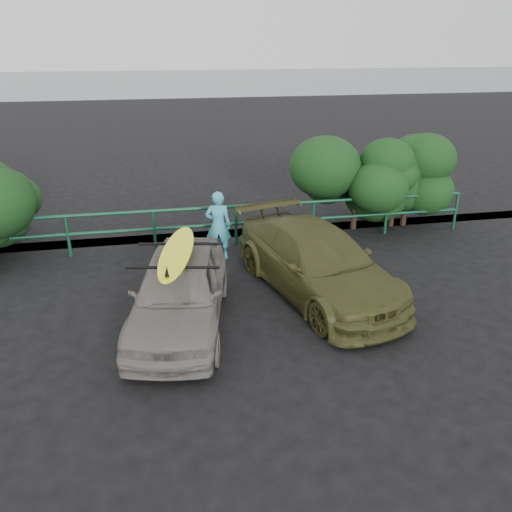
{
  "coord_description": "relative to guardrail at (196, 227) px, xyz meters",
  "views": [
    {
      "loc": [
        -0.73,
        -6.57,
        4.74
      ],
      "look_at": [
        0.91,
        1.91,
        1.0
      ],
      "focal_mm": 35.0,
      "sensor_mm": 36.0,
      "label": 1
    }
  ],
  "objects": [
    {
      "name": "olive_vehicle",
      "position": [
        2.2,
        -2.86,
        0.14
      ],
      "size": [
        2.98,
        4.91,
        1.33
      ],
      "primitive_type": "imported",
      "rotation": [
        0.0,
        0.0,
        0.26
      ],
      "color": "#42421D",
      "rests_on": "ground"
    },
    {
      "name": "man",
      "position": [
        0.47,
        -0.77,
        0.29
      ],
      "size": [
        0.65,
        0.48,
        1.63
      ],
      "primitive_type": "imported",
      "rotation": [
        0.0,
        0.0,
        2.98
      ],
      "color": "#3DA3B8",
      "rests_on": "ground"
    },
    {
      "name": "shrub_right",
      "position": [
        5.0,
        0.5,
        0.59
      ],
      "size": [
        3.2,
        2.4,
        2.22
      ],
      "primitive_type": null,
      "color": "#163A15",
      "rests_on": "ground"
    },
    {
      "name": "roof_rack",
      "position": [
        -0.57,
        -3.61,
        0.83
      ],
      "size": [
        1.7,
        1.33,
        0.05
      ],
      "primitive_type": null,
      "rotation": [
        0.0,
        0.0,
        -0.19
      ],
      "color": "black",
      "rests_on": "sedan"
    },
    {
      "name": "surfboard",
      "position": [
        -0.57,
        -3.61,
        0.9
      ],
      "size": [
        0.96,
        2.54,
        0.07
      ],
      "primitive_type": "ellipsoid",
      "rotation": [
        0.0,
        0.0,
        -0.19
      ],
      "color": "#F7FF1A",
      "rests_on": "roof_rack"
    },
    {
      "name": "sedan",
      "position": [
        -0.57,
        -3.61,
        0.14
      ],
      "size": [
        2.26,
        4.12,
        1.33
      ],
      "primitive_type": "imported",
      "rotation": [
        0.0,
        0.0,
        -0.19
      ],
      "color": "slate",
      "rests_on": "ground"
    },
    {
      "name": "ocean",
      "position": [
        0.0,
        55.0,
        -0.52
      ],
      "size": [
        200.0,
        200.0,
        0.0
      ],
      "primitive_type": "plane",
      "color": "slate",
      "rests_on": "ground"
    },
    {
      "name": "guardrail",
      "position": [
        0.0,
        0.0,
        0.0
      ],
      "size": [
        14.0,
        0.08,
        1.04
      ],
      "primitive_type": null,
      "color": "#13442B",
      "rests_on": "ground"
    },
    {
      "name": "ground",
      "position": [
        0.0,
        -5.0,
        -0.52
      ],
      "size": [
        80.0,
        80.0,
        0.0
      ],
      "primitive_type": "plane",
      "color": "black"
    }
  ]
}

